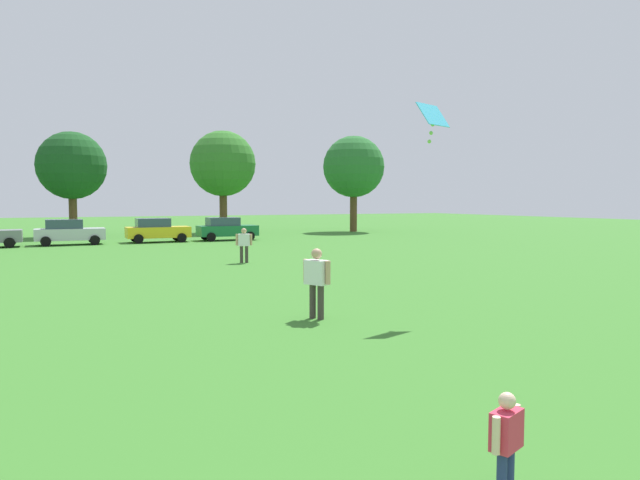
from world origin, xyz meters
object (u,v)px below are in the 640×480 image
parked_car_yellow_2 (157,230)px  parked_car_green_3 (226,229)px  tree_far_right (354,167)px  kite (433,118)px  bystander_near_trees (244,242)px  tree_right (223,164)px  adult_bystander (317,277)px  child_kite_flyer (506,437)px  tree_center (72,166)px  parked_car_silver_1 (68,232)px

parked_car_yellow_2 → parked_car_green_3: bearing=-1.4°
tree_far_right → kite: bearing=-115.7°
parked_car_yellow_2 → tree_far_right: tree_far_right is taller
bystander_near_trees → tree_right: 26.62m
parked_car_yellow_2 → parked_car_green_3: (4.98, -0.12, 0.00)m
parked_car_green_3 → tree_far_right: 16.58m
kite → parked_car_yellow_2: bearing=94.2°
adult_bystander → bystander_near_trees: (2.36, 13.11, -0.07)m
adult_bystander → bystander_near_trees: size_ratio=1.07×
child_kite_flyer → tree_far_right: size_ratio=0.12×
bystander_near_trees → tree_center: (-6.37, 24.74, 4.73)m
adult_bystander → parked_car_green_3: adult_bystander is taller
kite → parked_car_silver_1: kite is taller
child_kite_flyer → adult_bystander: adult_bystander is taller
parked_car_green_3 → child_kite_flyer: bearing=-102.2°
child_kite_flyer → kite: (5.22, 8.36, 4.42)m
child_kite_flyer → parked_car_green_3: (8.05, 37.31, 0.21)m
parked_car_green_3 → tree_center: bearing=137.3°
kite → tree_center: (-7.18, 38.19, 0.63)m
kite → parked_car_green_3: size_ratio=0.24×
parked_car_silver_1 → adult_bystander: bearing=-80.8°
bystander_near_trees → tree_far_right: size_ratio=0.18×
parked_car_yellow_2 → tree_far_right: size_ratio=0.48×
adult_bystander → tree_far_right: bearing=-56.0°
adult_bystander → parked_car_green_3: size_ratio=0.41×
tree_right → kite: bearing=-98.0°
tree_right → tree_far_right: (11.69, -3.23, -0.16)m
child_kite_flyer → parked_car_green_3: bearing=55.8°
adult_bystander → parked_car_yellow_2: size_ratio=0.41×
parked_car_yellow_2 → tree_right: 13.44m
child_kite_flyer → parked_car_green_3: size_ratio=0.25×
child_kite_flyer → parked_car_green_3: parked_car_green_3 is taller
parked_car_green_3 → adult_bystander: bearing=-101.9°
adult_bystander → bystander_near_trees: 13.32m
adult_bystander → tree_right: size_ratio=0.19×
parked_car_green_3 → tree_right: 11.50m
adult_bystander → tree_center: bearing=-20.0°
bystander_near_trees → parked_car_yellow_2: size_ratio=0.38×
tree_right → bystander_near_trees: bearing=-103.8°
adult_bystander → parked_car_yellow_2: adult_bystander is taller
bystander_near_trees → tree_center: size_ratio=0.19×
bystander_near_trees → tree_center: 25.98m
adult_bystander → parked_car_yellow_2: bearing=-28.1°
parked_car_silver_1 → tree_far_right: 26.32m
adult_bystander → tree_center: tree_center is taller
parked_car_silver_1 → tree_far_right: bearing=14.6°
child_kite_flyer → kite: bearing=36.0°
tree_far_right → tree_right: bearing=164.6°
kite → tree_right: size_ratio=0.11×
parked_car_silver_1 → tree_right: size_ratio=0.47×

